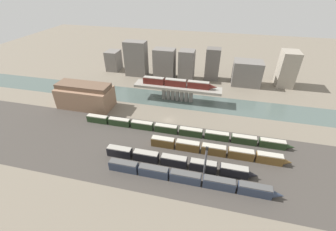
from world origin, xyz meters
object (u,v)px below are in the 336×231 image
signal_tower (206,161)px  train_yard_near (189,178)px  train_yard_outer (181,131)px  train_on_bridge (178,83)px  train_yard_far (216,150)px  train_yard_mid (177,161)px  warehouse_building (85,96)px

signal_tower → train_yard_near: bearing=-133.9°
train_yard_outer → train_yard_near: bearing=-73.5°
train_on_bridge → train_yard_outer: bearing=-76.1°
train_yard_outer → signal_tower: (12.84, -21.65, 4.69)m
train_yard_far → signal_tower: 13.03m
train_yard_mid → train_yard_outer: bearing=96.4°
train_yard_near → warehouse_building: 74.60m
signal_tower → train_yard_mid: bearing=170.3°
train_yard_near → signal_tower: bearing=46.1°
train_yard_mid → signal_tower: 11.68m
warehouse_building → train_yard_near: bearing=-32.3°
train_yard_near → train_yard_outer: size_ratio=0.64×
train_yard_near → train_yard_far: (8.57, 16.81, 0.07)m
train_yard_far → warehouse_building: (-71.55, 22.94, 4.31)m
train_yard_mid → train_yard_far: (14.27, 9.88, 0.04)m
train_on_bridge → train_yard_far: bearing=-59.5°
train_on_bridge → train_yard_mid: train_on_bridge is taller
train_on_bridge → train_yard_mid: bearing=-79.0°
train_yard_mid → signal_tower: (10.63, -1.81, 4.48)m
train_on_bridge → train_yard_far: size_ratio=0.74×
train_yard_far → train_yard_outer: size_ratio=0.59×
train_yard_far → train_yard_outer: train_yard_far is taller
warehouse_building → train_on_bridge: bearing=21.0°
train_yard_near → train_yard_mid: 8.98m
train_yard_near → train_yard_mid: bearing=129.4°
train_yard_near → signal_tower: 8.42m
train_on_bridge → warehouse_building: warehouse_building is taller
train_on_bridge → train_yard_mid: size_ratio=0.71×
warehouse_building → signal_tower: 76.22m
train_on_bridge → train_yard_near: 60.61m
warehouse_building → signal_tower: (67.90, -34.63, 0.13)m
train_yard_outer → signal_tower: size_ratio=7.43×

